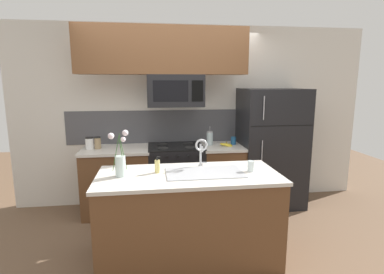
{
  "coord_description": "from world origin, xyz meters",
  "views": [
    {
      "loc": [
        -0.33,
        -3.15,
        1.8
      ],
      "look_at": [
        0.14,
        0.27,
        1.16
      ],
      "focal_mm": 28.0,
      "sensor_mm": 36.0,
      "label": 1
    }
  ],
  "objects": [
    {
      "name": "ground_plane",
      "position": [
        0.0,
        0.0,
        0.0
      ],
      "size": [
        10.0,
        10.0,
        0.0
      ],
      "primitive_type": "plane",
      "color": "brown"
    },
    {
      "name": "rear_partition",
      "position": [
        0.3,
        1.28,
        1.3
      ],
      "size": [
        5.2,
        0.1,
        2.6
      ],
      "primitive_type": "cube",
      "color": "silver",
      "rests_on": "ground"
    },
    {
      "name": "splash_band",
      "position": [
        0.0,
        1.22,
        1.15
      ],
      "size": [
        3.07,
        0.01,
        0.48
      ],
      "primitive_type": "cube",
      "color": "#4C4C51",
      "rests_on": "rear_partition"
    },
    {
      "name": "back_counter_left",
      "position": [
        -0.82,
        0.9,
        0.46
      ],
      "size": [
        0.91,
        0.65,
        0.91
      ],
      "color": "brown",
      "rests_on": "ground"
    },
    {
      "name": "back_counter_right",
      "position": [
        0.66,
        0.9,
        0.46
      ],
      "size": [
        0.59,
        0.65,
        0.91
      ],
      "color": "brown",
      "rests_on": "ground"
    },
    {
      "name": "stove_range",
      "position": [
        0.0,
        0.9,
        0.46
      ],
      "size": [
        0.76,
        0.64,
        0.93
      ],
      "color": "black",
      "rests_on": "ground"
    },
    {
      "name": "microwave",
      "position": [
        0.0,
        0.88,
        1.68
      ],
      "size": [
        0.74,
        0.4,
        0.42
      ],
      "color": "black"
    },
    {
      "name": "upper_cabinet_band",
      "position": [
        -0.16,
        0.85,
        2.19
      ],
      "size": [
        2.19,
        0.34,
        0.6
      ],
      "primitive_type": "cube",
      "color": "brown"
    },
    {
      "name": "refrigerator",
      "position": [
        1.38,
        0.92,
        0.85
      ],
      "size": [
        0.9,
        0.74,
        1.7
      ],
      "color": "black",
      "rests_on": "ground"
    },
    {
      "name": "storage_jar_tall",
      "position": [
        -1.16,
        0.93,
        0.99
      ],
      "size": [
        0.11,
        0.11,
        0.16
      ],
      "color": "silver",
      "rests_on": "back_counter_left"
    },
    {
      "name": "storage_jar_medium",
      "position": [
        -1.05,
        0.93,
        0.99
      ],
      "size": [
        0.09,
        0.09,
        0.16
      ],
      "color": "#997F5B",
      "rests_on": "back_counter_left"
    },
    {
      "name": "banana_bunch",
      "position": [
        0.71,
        0.84,
        0.93
      ],
      "size": [
        0.19,
        0.12,
        0.08
      ],
      "color": "yellow",
      "rests_on": "back_counter_right"
    },
    {
      "name": "french_press",
      "position": [
        0.49,
        0.96,
        1.01
      ],
      "size": [
        0.09,
        0.09,
        0.27
      ],
      "color": "silver",
      "rests_on": "back_counter_right"
    },
    {
      "name": "coffee_tin",
      "position": [
        0.84,
        0.95,
        0.97
      ],
      "size": [
        0.08,
        0.08,
        0.11
      ],
      "primitive_type": "cylinder",
      "color": "#1E5184",
      "rests_on": "back_counter_right"
    },
    {
      "name": "island_counter",
      "position": [
        0.02,
        -0.35,
        0.46
      ],
      "size": [
        1.78,
        0.8,
        0.91
      ],
      "color": "brown",
      "rests_on": "ground"
    },
    {
      "name": "kitchen_sink",
      "position": [
        0.18,
        -0.35,
        0.84
      ],
      "size": [
        0.76,
        0.43,
        0.16
      ],
      "color": "#ADAFB5",
      "rests_on": "island_counter"
    },
    {
      "name": "sink_faucet",
      "position": [
        0.18,
        -0.14,
        1.11
      ],
      "size": [
        0.14,
        0.14,
        0.31
      ],
      "color": "#B7BABF",
      "rests_on": "island_counter"
    },
    {
      "name": "dish_soap_bottle",
      "position": [
        -0.28,
        -0.28,
        0.98
      ],
      "size": [
        0.06,
        0.05,
        0.16
      ],
      "color": "#DBCC75",
      "rests_on": "island_counter"
    },
    {
      "name": "drinking_glass",
      "position": [
        0.65,
        -0.36,
        0.96
      ],
      "size": [
        0.07,
        0.07,
        0.11
      ],
      "color": "silver",
      "rests_on": "island_counter"
    },
    {
      "name": "flower_vase",
      "position": [
        -0.63,
        -0.35,
        1.05
      ],
      "size": [
        0.18,
        0.11,
        0.45
      ],
      "color": "silver",
      "rests_on": "island_counter"
    }
  ]
}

